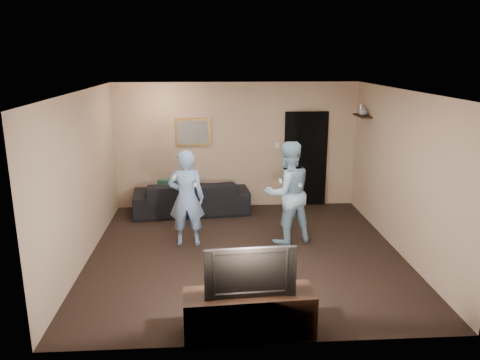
{
  "coord_description": "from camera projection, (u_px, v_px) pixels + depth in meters",
  "views": [
    {
      "loc": [
        -0.54,
        -7.04,
        3.11
      ],
      "look_at": [
        -0.07,
        0.3,
        1.15
      ],
      "focal_mm": 35.0,
      "sensor_mm": 36.0,
      "label": 1
    }
  ],
  "objects": [
    {
      "name": "painting_canvas",
      "position": [
        193.0,
        132.0,
        9.52
      ],
      "size": [
        0.62,
        0.01,
        0.47
      ],
      "primitive_type": "cube",
      "color": "slate",
      "rests_on": "painting_frame"
    },
    {
      "name": "tv_console",
      "position": [
        249.0,
        314.0,
        5.36
      ],
      "size": [
        1.52,
        0.57,
        0.53
      ],
      "primitive_type": "cube",
      "rotation": [
        0.0,
        0.0,
        0.06
      ],
      "color": "black",
      "rests_on": "ground"
    },
    {
      "name": "ceiling",
      "position": [
        246.0,
        91.0,
        6.95
      ],
      "size": [
        5.0,
        5.0,
        0.04
      ],
      "primitive_type": "cube",
      "color": "silver",
      "rests_on": "wall_back"
    },
    {
      "name": "throw_pillow",
      "position": [
        169.0,
        190.0,
        9.43
      ],
      "size": [
        0.46,
        0.23,
        0.44
      ],
      "primitive_type": "cube",
      "rotation": [
        0.0,
        0.0,
        -0.21
      ],
      "color": "#174538",
      "rests_on": "sofa"
    },
    {
      "name": "shelf_vase",
      "position": [
        363.0,
        111.0,
        8.93
      ],
      "size": [
        0.15,
        0.15,
        0.16
      ],
      "primitive_type": "imported",
      "rotation": [
        0.0,
        0.0,
        -0.01
      ],
      "color": "#A7A7AC",
      "rests_on": "wall_shelf"
    },
    {
      "name": "wall_back",
      "position": [
        237.0,
        146.0,
        9.7
      ],
      "size": [
        5.0,
        0.04,
        2.6
      ],
      "primitive_type": "cube",
      "color": "tan",
      "rests_on": "ground"
    },
    {
      "name": "wii_player_right",
      "position": [
        288.0,
        193.0,
        7.86
      ],
      "size": [
        1.02,
        0.9,
        1.75
      ],
      "color": "#98C3DD",
      "rests_on": "ground"
    },
    {
      "name": "doorway",
      "position": [
        305.0,
        159.0,
        9.84
      ],
      "size": [
        0.9,
        0.06,
        2.0
      ],
      "primitive_type": "cube",
      "color": "black",
      "rests_on": "ground"
    },
    {
      "name": "television",
      "position": [
        249.0,
        269.0,
        5.21
      ],
      "size": [
        1.03,
        0.2,
        0.59
      ],
      "primitive_type": "imported",
      "rotation": [
        0.0,
        0.0,
        0.06
      ],
      "color": "black",
      "rests_on": "tv_console"
    },
    {
      "name": "light_switch",
      "position": [
        277.0,
        145.0,
        9.73
      ],
      "size": [
        0.08,
        0.02,
        0.12
      ],
      "primitive_type": "cube",
      "color": "silver",
      "rests_on": "wall_back"
    },
    {
      "name": "sofa",
      "position": [
        191.0,
        197.0,
        9.49
      ],
      "size": [
        2.38,
        1.11,
        0.67
      ],
      "primitive_type": "imported",
      "rotation": [
        0.0,
        0.0,
        3.23
      ],
      "color": "black",
      "rests_on": "ground"
    },
    {
      "name": "painting_frame",
      "position": [
        193.0,
        132.0,
        9.54
      ],
      "size": [
        0.72,
        0.05,
        0.57
      ],
      "primitive_type": "cube",
      "color": "olive",
      "rests_on": "wall_back"
    },
    {
      "name": "shelf_figurine",
      "position": [
        361.0,
        110.0,
        9.08
      ],
      "size": [
        0.06,
        0.06,
        0.18
      ],
      "primitive_type": "cylinder",
      "color": "silver",
      "rests_on": "wall_shelf"
    },
    {
      "name": "wall_right",
      "position": [
        402.0,
        173.0,
        7.44
      ],
      "size": [
        0.04,
        5.0,
        2.6
      ],
      "primitive_type": "cube",
      "color": "tan",
      "rests_on": "ground"
    },
    {
      "name": "wall_front",
      "position": [
        264.0,
        235.0,
        4.88
      ],
      "size": [
        5.0,
        0.04,
        2.6
      ],
      "primitive_type": "cube",
      "color": "tan",
      "rests_on": "ground"
    },
    {
      "name": "wall_shelf",
      "position": [
        362.0,
        116.0,
        8.99
      ],
      "size": [
        0.2,
        0.6,
        0.03
      ],
      "primitive_type": "cube",
      "color": "black",
      "rests_on": "wall_right"
    },
    {
      "name": "wall_left",
      "position": [
        83.0,
        178.0,
        7.13
      ],
      "size": [
        0.04,
        5.0,
        2.6
      ],
      "primitive_type": "cube",
      "color": "tan",
      "rests_on": "ground"
    },
    {
      "name": "ground",
      "position": [
        245.0,
        253.0,
        7.62
      ],
      "size": [
        5.0,
        5.0,
        0.0
      ],
      "primitive_type": "plane",
      "color": "black",
      "rests_on": "ground"
    },
    {
      "name": "wii_player_left",
      "position": [
        186.0,
        198.0,
        7.77
      ],
      "size": [
        0.61,
        0.5,
        1.64
      ],
      "color": "#7DA4DA",
      "rests_on": "ground"
    }
  ]
}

